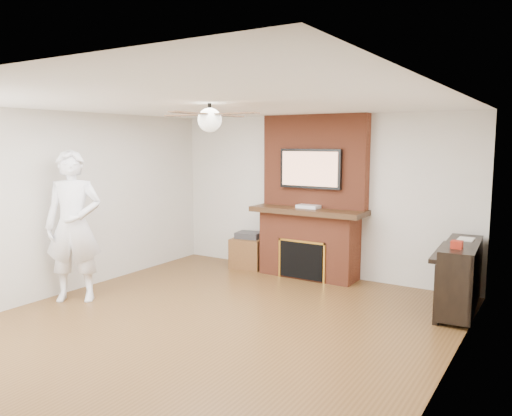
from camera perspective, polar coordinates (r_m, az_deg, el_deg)
The scene contains 12 objects.
room_shell at distance 5.55m, azimuth -5.18°, elevation -1.12°, with size 5.36×5.86×2.86m.
fireplace at distance 7.75m, azimuth 6.30°, elevation -0.56°, with size 1.78×0.64×2.50m.
tv at distance 7.64m, azimuth 6.22°, elevation 4.49°, with size 1.00×0.08×0.60m.
ceiling_fan at distance 5.49m, azimuth -5.32°, elevation 10.10°, with size 1.21×1.21×0.31m.
person at distance 6.93m, azimuth -20.13°, elevation -1.96°, with size 0.73×0.49×1.99m, color white.
side_table at distance 8.35m, azimuth -0.81°, elevation -4.95°, with size 0.59×0.59×0.60m.
piano at distance 6.65m, azimuth 22.26°, elevation -7.12°, with size 0.57×1.34×0.95m.
cable_box at distance 7.65m, azimuth 6.00°, elevation 0.17°, with size 0.34×0.20×0.05m, color silver.
candle_orange at distance 7.78m, azimuth 4.82°, elevation -7.59°, with size 0.08×0.08×0.11m, color #BC4F16.
candle_green at distance 7.73m, azimuth 5.47°, elevation -7.77°, with size 0.07×0.07×0.09m, color #317830.
candle_cream at distance 7.70m, azimuth 6.83°, elevation -7.82°, with size 0.08×0.08×0.10m, color beige.
candle_blue at distance 7.67m, azimuth 7.40°, elevation -7.92°, with size 0.07×0.07×0.09m, color #2F3A8E.
Camera 1 is at (3.32, -4.37, 2.09)m, focal length 35.00 mm.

